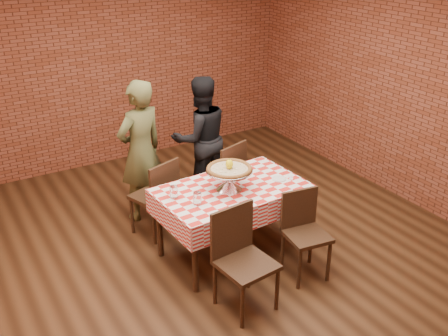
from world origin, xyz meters
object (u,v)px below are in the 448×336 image
Objects in this scene: table at (231,221)px; pizza at (229,169)px; diner_black at (201,138)px; condiment_caddy at (219,169)px; diner_olive at (141,151)px; chair_near_left at (246,263)px; water_glass_left at (197,199)px; water_glass_right at (174,192)px; pizza_stand at (229,179)px; chair_far_right at (221,177)px; chair_near_right at (307,238)px; chair_far_left at (154,196)px.

table is 0.60m from pizza.
pizza is 1.40m from diner_black.
table is at bearing -124.12° from condiment_caddy.
table is 1.35m from diner_olive.
pizza reaches higher than chair_near_left.
pizza reaches higher than water_glass_left.
table is 11.88× the size of water_glass_right.
diner_olive is (-0.43, 1.20, -0.04)m from pizza_stand.
water_glass_right is at bearing 170.25° from table.
chair_near_left reaches higher than water_glass_right.
diner_olive is 1.07× the size of diner_black.
chair_near_left is 1.75m from chair_far_right.
diner_black is at bearing 60.36° from water_glass_left.
table is 1.67× the size of chair_near_right.
diner_olive is (-0.87, 1.90, 0.39)m from chair_near_right.
pizza is 0.58m from water_glass_right.
chair_near_left is at bearing -80.85° from water_glass_left.
water_glass_right is 0.77m from chair_far_left.
pizza_stand is at bearing 15.59° from water_glass_left.
diner_black is (0.88, 0.54, 0.32)m from chair_far_left.
condiment_caddy is at bearing 117.72° from chair_near_right.
condiment_caddy is (0.07, 0.32, -0.14)m from pizza.
table is 1.42m from diner_black.
pizza_stand is 0.29× the size of diner_olive.
water_glass_left is at bearing -164.41° from pizza_stand.
condiment_caddy reaches higher than chair_near_right.
chair_far_right is at bearing 99.94° from chair_near_right.
chair_near_left reaches higher than chair_far_left.
water_glass_right reaches higher than chair_near_right.
chair_near_right is at bearing 1.22° from chair_near_left.
chair_near_left is at bearing -135.90° from condiment_caddy.
chair_far_left is (0.07, 0.67, -0.37)m from water_glass_right.
chair_near_left is at bearing 48.35° from chair_far_right.
condiment_caddy is at bearing 77.29° from pizza_stand.
table is 9.97× the size of condiment_caddy.
pizza reaches higher than water_glass_right.
pizza reaches higher than chair_far_right.
water_glass_left is 1.28m from chair_far_right.
condiment_caddy is at bearing 39.38° from chair_far_right.
pizza_stand is 1.05× the size of pizza.
water_glass_left is 0.84× the size of condiment_caddy.
chair_near_left is at bearing -75.24° from water_glass_right.
water_glass_left is at bearing -60.58° from water_glass_right.
table is at bearing 21.85° from pizza.
pizza_stand is (-0.03, -0.01, 0.49)m from table.
diner_black is (0.95, 1.21, -0.05)m from water_glass_right.
water_glass_right is at bearing 65.15° from chair_far_left.
pizza is at bearing 62.58° from chair_near_left.
pizza_stand is at bearing 102.47° from chair_far_left.
chair_near_right is at bearing -97.10° from condiment_caddy.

